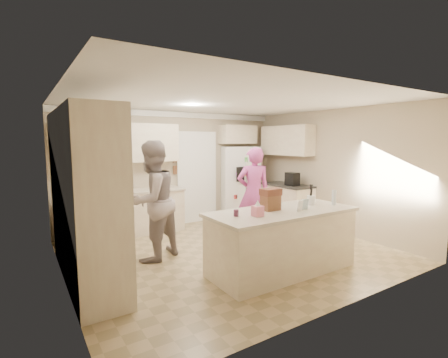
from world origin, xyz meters
TOP-DOWN VIEW (x-y plane):
  - floor at (0.00, 0.00)m, footprint 5.20×4.60m
  - ceiling at (0.00, 0.00)m, footprint 5.20×4.60m
  - wall_back at (0.00, 2.31)m, footprint 5.20×0.02m
  - wall_front at (0.00, -2.31)m, footprint 5.20×0.02m
  - wall_left at (-2.61, 0.00)m, footprint 0.02×4.60m
  - wall_right at (2.61, 0.00)m, footprint 0.02×4.60m
  - crown_back at (0.00, 2.26)m, footprint 5.20×0.08m
  - pantry_bank at (-2.30, 0.20)m, footprint 0.60×2.60m
  - back_base_cab at (-1.15, 2.00)m, footprint 2.20×0.60m
  - back_countertop at (-1.15, 1.99)m, footprint 2.24×0.63m
  - back_upper_cab at (-1.15, 2.12)m, footprint 2.20×0.35m
  - doorway_opening at (0.55, 2.28)m, footprint 0.90×0.06m
  - doorway_casing at (0.55, 2.24)m, footprint 1.02×0.03m
  - wall_frame_upper at (0.02, 2.27)m, footprint 0.15×0.02m
  - wall_frame_lower at (0.02, 2.27)m, footprint 0.15×0.02m
  - refrigerator at (1.64, 2.06)m, footprint 1.07×0.94m
  - fridge_seam at (1.64, 1.71)m, footprint 0.02×0.02m
  - fridge_dispenser at (1.42, 1.70)m, footprint 0.22×0.03m
  - fridge_handle_l at (1.59, 1.69)m, footprint 0.02×0.02m
  - fridge_handle_r at (1.69, 1.69)m, footprint 0.02×0.02m
  - over_fridge_cab at (1.65, 2.12)m, footprint 0.95×0.35m
  - right_base_cab at (2.30, 1.00)m, footprint 0.60×1.20m
  - right_countertop at (2.29, 1.00)m, footprint 0.63×1.24m
  - right_upper_cab at (2.43, 1.20)m, footprint 0.35×1.50m
  - coffee_maker at (2.25, 0.80)m, footprint 0.22×0.28m
  - island_base at (0.20, -1.10)m, footprint 2.20×0.90m
  - island_top at (0.20, -1.10)m, footprint 2.28×0.96m
  - utensil_crock at (0.85, -1.05)m, footprint 0.13×0.13m
  - tissue_box at (-0.35, -1.20)m, footprint 0.13×0.13m
  - tissue_plume at (-0.35, -1.20)m, footprint 0.08×0.08m
  - dollhouse_body at (0.05, -1.00)m, footprint 0.26×0.18m
  - dollhouse_roof at (0.05, -1.00)m, footprint 0.28×0.20m
  - jam_jar at (-0.60, -1.05)m, footprint 0.07×0.07m
  - greeting_card_a at (0.35, -1.30)m, footprint 0.12×0.06m
  - greeting_card_b at (0.50, -1.25)m, footprint 0.12×0.05m
  - water_bottle at (1.15, -1.25)m, footprint 0.07×0.07m
  - shaker_salt at (1.02, -0.88)m, footprint 0.05×0.05m
  - shaker_pepper at (1.09, -0.88)m, footprint 0.05×0.05m
  - teen_boy at (-1.25, 0.41)m, footprint 1.17×1.07m
  - teen_girl at (0.90, 0.51)m, footprint 0.78×0.66m
  - fridge_magnets at (1.64, 1.70)m, footprint 0.76×0.02m

SIDE VIEW (x-z plane):
  - floor at x=0.00m, z-range -0.02..0.00m
  - back_base_cab at x=-1.15m, z-range 0.00..0.88m
  - right_base_cab at x=2.30m, z-range 0.00..0.88m
  - island_base at x=0.20m, z-range 0.00..0.88m
  - back_countertop at x=-1.15m, z-range 0.88..0.92m
  - refrigerator at x=1.64m, z-range 0.00..1.80m
  - fridge_seam at x=1.64m, z-range 0.01..1.79m
  - right_countertop at x=2.29m, z-range 0.88..0.92m
  - island_top at x=0.20m, z-range 0.88..0.93m
  - fridge_magnets at x=1.64m, z-range 0.18..1.62m
  - teen_girl at x=0.90m, z-range 0.00..1.82m
  - jam_jar at x=-0.60m, z-range 0.93..1.02m
  - shaker_salt at x=1.02m, z-range 0.93..1.02m
  - shaker_pepper at x=1.09m, z-range 0.93..1.02m
  - teen_boy at x=-1.25m, z-range 0.00..1.95m
  - tissue_box at x=-0.35m, z-range 0.93..1.07m
  - utensil_crock at x=0.85m, z-range 0.93..1.07m
  - greeting_card_a at x=0.35m, z-range 0.93..1.08m
  - greeting_card_b at x=0.50m, z-range 0.93..1.08m
  - dollhouse_body at x=0.05m, z-range 0.93..1.15m
  - water_bottle at x=1.15m, z-range 0.92..1.17m
  - doorway_opening at x=0.55m, z-range 0.00..2.10m
  - doorway_casing at x=0.55m, z-range -0.06..2.16m
  - fridge_handle_l at x=1.59m, z-range 0.62..1.48m
  - fridge_handle_r at x=1.69m, z-range 0.62..1.48m
  - coffee_maker at x=2.25m, z-range 0.92..1.22m
  - tissue_plume at x=-0.35m, z-range 1.06..1.15m
  - fridge_dispenser at x=1.42m, z-range 0.97..1.32m
  - pantry_bank at x=-2.30m, z-range 0.00..2.35m
  - dollhouse_roof at x=0.05m, z-range 1.15..1.25m
  - wall_frame_lower at x=0.02m, z-range 1.18..1.38m
  - wall_back at x=0.00m, z-range 0.00..2.60m
  - wall_front at x=0.00m, z-range 0.00..2.60m
  - wall_left at x=-2.61m, z-range 0.00..2.60m
  - wall_right at x=2.61m, z-range 0.00..2.60m
  - wall_frame_upper at x=0.02m, z-range 1.45..1.65m
  - back_upper_cab at x=-1.15m, z-range 1.50..2.30m
  - right_upper_cab at x=2.43m, z-range 1.60..2.30m
  - over_fridge_cab at x=1.65m, z-range 1.88..2.33m
  - crown_back at x=0.00m, z-range 2.47..2.59m
  - ceiling at x=0.00m, z-range 2.60..2.62m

